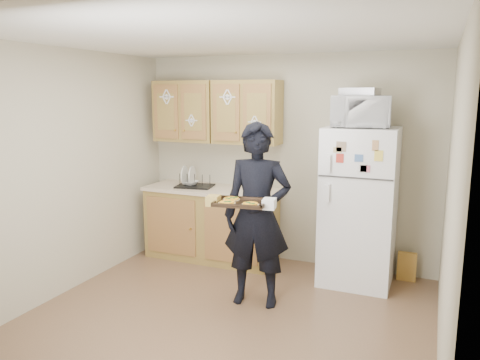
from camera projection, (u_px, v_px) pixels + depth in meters
name	position (u px, v px, depth m)	size (l,w,h in m)	color
floor	(223.00, 322.00, 4.26)	(3.60, 3.60, 0.00)	brown
ceiling	(221.00, 37.00, 3.80)	(3.60, 3.60, 0.00)	white
wall_back	(286.00, 160.00, 5.66)	(3.60, 0.04, 2.50)	#B3AB91
wall_front	(73.00, 251.00, 2.40)	(3.60, 0.04, 2.50)	#B3AB91
wall_left	(61.00, 174.00, 4.72)	(0.04, 3.60, 2.50)	#B3AB91
wall_right	(450.00, 207.00, 3.34)	(0.04, 3.60, 2.50)	#B3AB91
refrigerator	(359.00, 206.00, 5.03)	(0.75, 0.70, 1.70)	white
base_cabinet	(212.00, 225.00, 5.84)	(1.60, 0.60, 0.86)	olive
countertop	(211.00, 190.00, 5.76)	(1.64, 0.64, 0.04)	beige
upper_cab_left	(187.00, 111.00, 5.87)	(0.80, 0.33, 0.75)	olive
upper_cab_right	(247.00, 112.00, 5.55)	(0.80, 0.33, 0.75)	olive
cereal_box	(407.00, 266.00, 5.17)	(0.20, 0.07, 0.32)	#E0B84F
person	(257.00, 215.00, 4.50)	(0.65, 0.43, 1.79)	black
baking_tray	(241.00, 203.00, 4.21)	(0.46, 0.34, 0.04)	black
pizza_front_left	(227.00, 203.00, 4.16)	(0.15, 0.15, 0.02)	gold
pizza_front_right	(250.00, 204.00, 4.11)	(0.15, 0.15, 0.02)	gold
pizza_back_left	(232.00, 199.00, 4.31)	(0.15, 0.15, 0.02)	gold
microwave	(361.00, 112.00, 4.81)	(0.59, 0.40, 0.33)	white
foil_pan	(360.00, 92.00, 4.81)	(0.37, 0.26, 0.08)	silver
dish_rack	(195.00, 180.00, 5.81)	(0.44, 0.33, 0.18)	black
bowl	(190.00, 183.00, 5.84)	(0.20, 0.20, 0.05)	silver
soap_bottle	(261.00, 185.00, 5.42)	(0.09, 0.09, 0.20)	white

